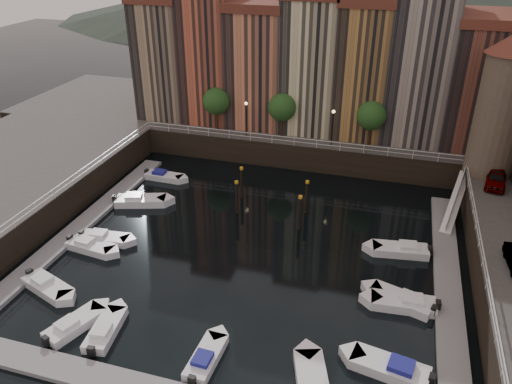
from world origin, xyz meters
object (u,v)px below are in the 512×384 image
(boat_left_2, at_px, (104,238))
(car_a, at_px, (496,179))
(corner_tower, at_px, (503,104))
(mooring_pilings, at_px, (270,198))
(boat_left_0, at_px, (47,286))
(boat_left_1, at_px, (90,246))
(gangway, at_px, (456,199))

(boat_left_2, height_order, car_a, car_a)
(boat_left_2, distance_m, car_a, 36.59)
(corner_tower, xyz_separation_m, mooring_pilings, (-19.99, -8.71, -8.54))
(boat_left_0, distance_m, boat_left_1, 5.70)
(boat_left_1, relative_size, boat_left_2, 1.01)
(gangway, bearing_deg, car_a, 25.79)
(corner_tower, distance_m, boat_left_2, 38.62)
(gangway, height_order, car_a, car_a)
(boat_left_1, bearing_deg, boat_left_2, 79.22)
(boat_left_1, distance_m, boat_left_2, 1.54)
(gangway, distance_m, boat_left_1, 33.83)
(boat_left_0, xyz_separation_m, car_a, (33.77, 22.11, 3.39))
(boat_left_0, relative_size, boat_left_1, 1.04)
(mooring_pilings, bearing_deg, car_a, 15.89)
(corner_tower, height_order, mooring_pilings, corner_tower)
(boat_left_0, bearing_deg, mooring_pilings, 70.21)
(mooring_pilings, bearing_deg, boat_left_0, -129.35)
(corner_tower, height_order, boat_left_2, corner_tower)
(gangway, relative_size, car_a, 1.86)
(boat_left_0, height_order, boat_left_1, boat_left_0)
(gangway, xyz_separation_m, boat_left_1, (-30.37, -14.81, -1.56))
(boat_left_0, relative_size, boat_left_2, 1.06)
(corner_tower, bearing_deg, boat_left_1, -149.88)
(corner_tower, distance_m, boat_left_0, 42.83)
(boat_left_2, bearing_deg, car_a, 18.30)
(mooring_pilings, height_order, boat_left_0, mooring_pilings)
(gangway, height_order, boat_left_0, gangway)
(mooring_pilings, xyz_separation_m, boat_left_1, (-13.28, -10.60, -1.29))
(car_a, bearing_deg, boat_left_2, -147.07)
(mooring_pilings, distance_m, boat_left_0, 21.12)
(boat_left_1, bearing_deg, gangway, 32.74)
(boat_left_0, bearing_deg, boat_left_2, 105.21)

